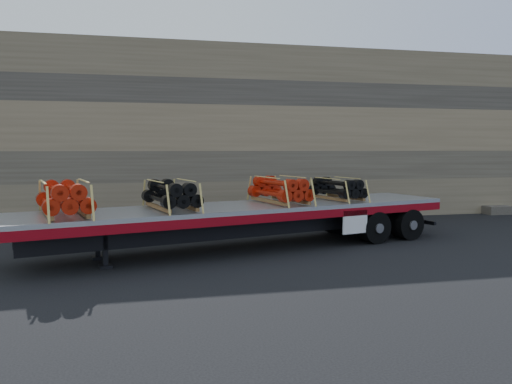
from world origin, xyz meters
TOP-DOWN VIEW (x-y plane):
  - ground at (0.00, 0.00)m, footprint 120.00×120.00m
  - rock_wall at (0.00, 6.50)m, footprint 44.00×3.00m
  - trailer at (-0.39, -0.35)m, footprint 12.97×5.57m
  - bundle_front at (-5.19, -1.59)m, footprint 1.66×2.47m
  - bundle_midfront at (-2.60, -0.92)m, footprint 1.54×2.29m
  - bundle_midrear at (0.64, -0.08)m, footprint 1.56×2.33m
  - bundle_rear at (2.68, 0.44)m, footprint 1.38×2.05m

SIDE VIEW (x-z plane):
  - ground at x=0.00m, z-range 0.00..0.00m
  - trailer at x=-0.39m, z-range 0.00..1.28m
  - bundle_rear at x=2.68m, z-range 1.28..1.94m
  - bundle_midfront at x=-2.60m, z-range 1.28..2.02m
  - bundle_midrear at x=0.64m, z-range 1.28..2.03m
  - bundle_front at x=-5.19m, z-range 1.28..2.08m
  - rock_wall at x=0.00m, z-range 0.00..7.00m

